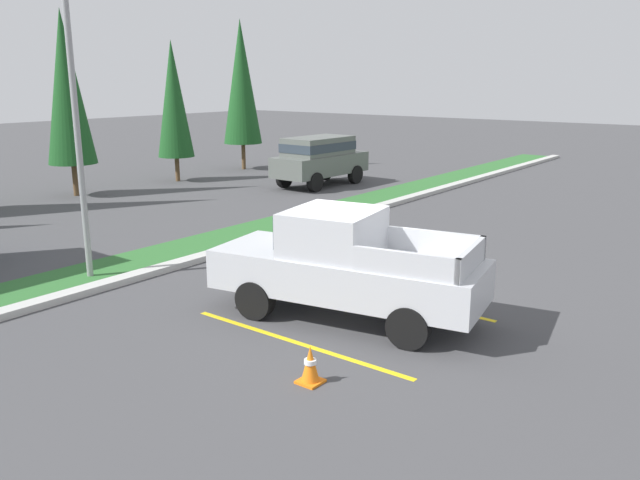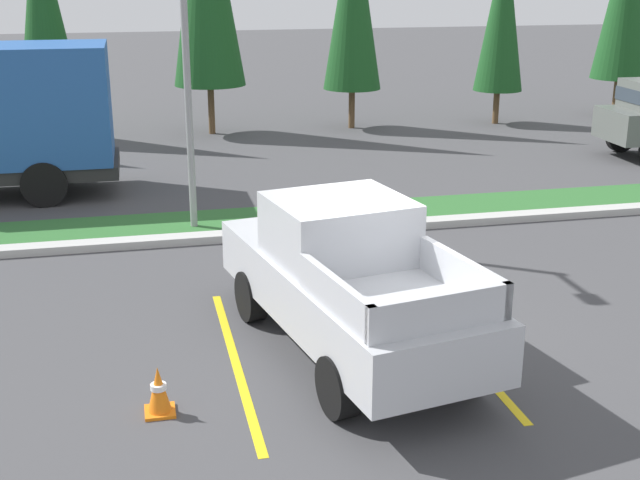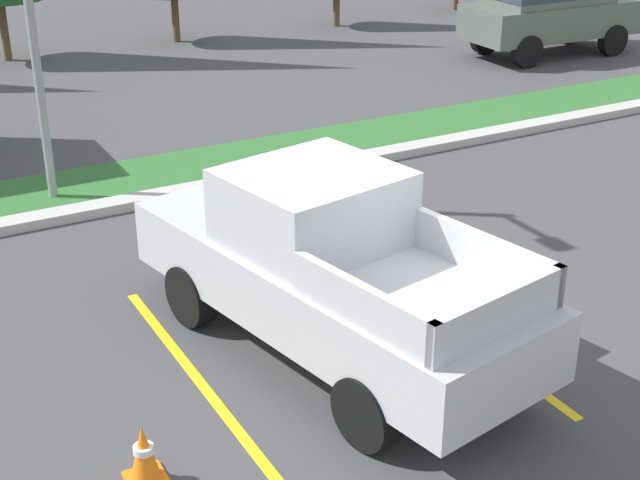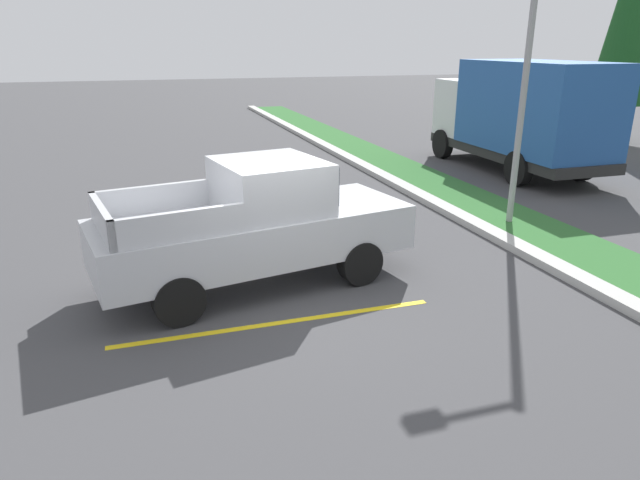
{
  "view_description": "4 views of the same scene",
  "coord_description": "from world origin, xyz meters",
  "px_view_note": "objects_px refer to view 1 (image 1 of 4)",
  "views": [
    {
      "loc": [
        -10.29,
        -7.02,
        4.51
      ],
      "look_at": [
        -0.64,
        0.43,
        1.43
      ],
      "focal_mm": 35.94,
      "sensor_mm": 36.0,
      "label": 1
    },
    {
      "loc": [
        -3.42,
        -10.54,
        5.07
      ],
      "look_at": [
        -0.59,
        1.98,
        0.88
      ],
      "focal_mm": 47.42,
      "sensor_mm": 36.0,
      "label": 2
    },
    {
      "loc": [
        -5.18,
        -8.12,
        5.5
      ],
      "look_at": [
        -0.88,
        -0.35,
        1.46
      ],
      "focal_mm": 51.51,
      "sensor_mm": 36.0,
      "label": 3
    },
    {
      "loc": [
        8.13,
        -1.97,
        3.89
      ],
      "look_at": [
        -0.57,
        0.82,
        0.71
      ],
      "focal_mm": 31.8,
      "sensor_mm": 36.0,
      "label": 4
    }
  ],
  "objects_px": {
    "cypress_tree_rightmost": "(174,99)",
    "traffic_cone": "(310,365)",
    "cypress_tree_right_inner": "(66,88)",
    "suv_distant": "(320,157)",
    "pickup_truck_main": "(345,266)",
    "street_light": "(79,104)",
    "cypress_tree_far_right": "(241,82)"
  },
  "relations": [
    {
      "from": "cypress_tree_rightmost",
      "to": "cypress_tree_far_right",
      "type": "distance_m",
      "value": 4.73
    },
    {
      "from": "cypress_tree_rightmost",
      "to": "suv_distant",
      "type": "bearing_deg",
      "value": -63.55
    },
    {
      "from": "suv_distant",
      "to": "cypress_tree_rightmost",
      "type": "relative_size",
      "value": 0.75
    },
    {
      "from": "pickup_truck_main",
      "to": "street_light",
      "type": "height_order",
      "value": "street_light"
    },
    {
      "from": "pickup_truck_main",
      "to": "cypress_tree_rightmost",
      "type": "relative_size",
      "value": 0.89
    },
    {
      "from": "pickup_truck_main",
      "to": "cypress_tree_right_inner",
      "type": "height_order",
      "value": "cypress_tree_right_inner"
    },
    {
      "from": "street_light",
      "to": "cypress_tree_rightmost",
      "type": "bearing_deg",
      "value": 42.42
    },
    {
      "from": "pickup_truck_main",
      "to": "suv_distant",
      "type": "relative_size",
      "value": 1.18
    },
    {
      "from": "street_light",
      "to": "traffic_cone",
      "type": "relative_size",
      "value": 11.39
    },
    {
      "from": "pickup_truck_main",
      "to": "cypress_tree_right_inner",
      "type": "bearing_deg",
      "value": 74.95
    },
    {
      "from": "traffic_cone",
      "to": "suv_distant",
      "type": "bearing_deg",
      "value": 37.26
    },
    {
      "from": "suv_distant",
      "to": "street_light",
      "type": "height_order",
      "value": "street_light"
    },
    {
      "from": "cypress_tree_right_inner",
      "to": "pickup_truck_main",
      "type": "bearing_deg",
      "value": -105.05
    },
    {
      "from": "cypress_tree_far_right",
      "to": "cypress_tree_right_inner",
      "type": "bearing_deg",
      "value": -179.32
    },
    {
      "from": "cypress_tree_rightmost",
      "to": "traffic_cone",
      "type": "bearing_deg",
      "value": -124.73
    },
    {
      "from": "suv_distant",
      "to": "cypress_tree_right_inner",
      "type": "height_order",
      "value": "cypress_tree_right_inner"
    },
    {
      "from": "cypress_tree_far_right",
      "to": "traffic_cone",
      "type": "bearing_deg",
      "value": -133.35
    },
    {
      "from": "street_light",
      "to": "cypress_tree_rightmost",
      "type": "xyz_separation_m",
      "value": [
        10.85,
        9.91,
        -0.34
      ]
    },
    {
      "from": "cypress_tree_far_right",
      "to": "suv_distant",
      "type": "bearing_deg",
      "value": -105.6
    },
    {
      "from": "cypress_tree_right_inner",
      "to": "cypress_tree_far_right",
      "type": "relative_size",
      "value": 0.96
    },
    {
      "from": "suv_distant",
      "to": "cypress_tree_rightmost",
      "type": "height_order",
      "value": "cypress_tree_rightmost"
    },
    {
      "from": "street_light",
      "to": "cypress_tree_far_right",
      "type": "height_order",
      "value": "cypress_tree_far_right"
    },
    {
      "from": "cypress_tree_right_inner",
      "to": "cypress_tree_far_right",
      "type": "bearing_deg",
      "value": 0.68
    },
    {
      "from": "street_light",
      "to": "traffic_cone",
      "type": "xyz_separation_m",
      "value": [
        -1.01,
        -7.19,
        -3.67
      ]
    },
    {
      "from": "pickup_truck_main",
      "to": "cypress_tree_far_right",
      "type": "bearing_deg",
      "value": 49.46
    },
    {
      "from": "pickup_truck_main",
      "to": "cypress_tree_far_right",
      "type": "relative_size",
      "value": 0.75
    },
    {
      "from": "cypress_tree_far_right",
      "to": "traffic_cone",
      "type": "relative_size",
      "value": 12.26
    },
    {
      "from": "cypress_tree_right_inner",
      "to": "traffic_cone",
      "type": "relative_size",
      "value": 11.81
    },
    {
      "from": "street_light",
      "to": "cypress_tree_far_right",
      "type": "xyz_separation_m",
      "value": [
        15.51,
        10.31,
        0.37
      ]
    },
    {
      "from": "street_light",
      "to": "cypress_tree_far_right",
      "type": "bearing_deg",
      "value": 33.61
    },
    {
      "from": "suv_distant",
      "to": "traffic_cone",
      "type": "xyz_separation_m",
      "value": [
        -14.77,
        -11.24,
        -0.95
      ]
    },
    {
      "from": "pickup_truck_main",
      "to": "cypress_tree_rightmost",
      "type": "bearing_deg",
      "value": 59.75
    }
  ]
}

